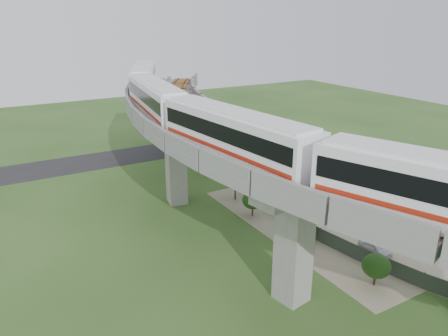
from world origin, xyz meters
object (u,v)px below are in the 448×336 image
Objects in this scene: metro_train at (214,113)px; car_white at (375,247)px; car_dark at (314,193)px; car_red at (397,224)px.

metro_train is 18.76m from car_white.
metro_train is 19.09m from car_dark.
car_red is at bearing 16.28° from car_white.
car_white is at bearing -39.70° from metro_train.
car_red is (5.52, 2.11, -0.01)m from car_white.
car_white is 0.73× the size of car_dark.
metro_train is at bearing 83.54° from car_dark.
metro_train is at bearing -126.25° from car_red.
car_dark reaches higher than car_white.
car_dark is at bearing 11.46° from metro_train.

